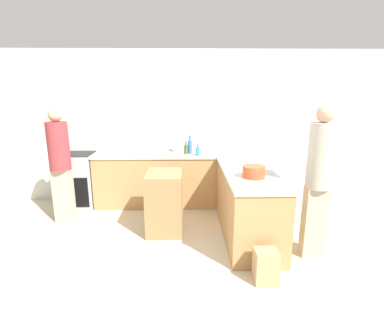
# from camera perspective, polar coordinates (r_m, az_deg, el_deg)

# --- Properties ---
(ground_plane) EXTENTS (14.00, 14.00, 0.00)m
(ground_plane) POSITION_cam_1_polar(r_m,az_deg,el_deg) (3.75, -4.30, -17.43)
(ground_plane) COLOR beige
(wall_back) EXTENTS (8.00, 0.06, 2.70)m
(wall_back) POSITION_cam_1_polar(r_m,az_deg,el_deg) (5.50, -3.30, 7.68)
(wall_back) COLOR silver
(wall_back) RESTS_ON ground_plane
(counter_back) EXTENTS (2.80, 0.62, 0.93)m
(counter_back) POSITION_cam_1_polar(r_m,az_deg,el_deg) (5.35, -3.29, -2.15)
(counter_back) COLOR tan
(counter_back) RESTS_ON ground_plane
(counter_peninsula) EXTENTS (0.69, 1.88, 0.93)m
(counter_peninsula) POSITION_cam_1_polar(r_m,az_deg,el_deg) (4.28, 10.44, -6.60)
(counter_peninsula) COLOR tan
(counter_peninsula) RESTS_ON ground_plane
(range_oven) EXTENTS (0.63, 0.60, 0.94)m
(range_oven) POSITION_cam_1_polar(r_m,az_deg,el_deg) (5.68, -20.87, -2.09)
(range_oven) COLOR #ADADB2
(range_oven) RESTS_ON ground_plane
(island_table) EXTENTS (0.50, 0.66, 0.87)m
(island_table) POSITION_cam_1_polar(r_m,az_deg,el_deg) (4.36, -5.25, -6.45)
(island_table) COLOR #997047
(island_table) RESTS_ON ground_plane
(mixing_bowl) EXTENTS (0.28, 0.28, 0.15)m
(mixing_bowl) POSITION_cam_1_polar(r_m,az_deg,el_deg) (3.82, 11.69, -0.69)
(mixing_bowl) COLOR #DB512D
(mixing_bowl) RESTS_ON counter_peninsula
(water_bottle_blue) EXTENTS (0.08, 0.08, 0.31)m
(water_bottle_blue) POSITION_cam_1_polar(r_m,az_deg,el_deg) (5.26, -0.41, 4.15)
(water_bottle_blue) COLOR #386BB7
(water_bottle_blue) RESTS_ON counter_back
(vinegar_bottle_clear) EXTENTS (0.08, 0.08, 0.20)m
(vinegar_bottle_clear) POSITION_cam_1_polar(r_m,az_deg,el_deg) (5.39, -3.14, 3.91)
(vinegar_bottle_clear) COLOR silver
(vinegar_bottle_clear) RESTS_ON counter_back
(olive_oil_bottle) EXTENTS (0.07, 0.07, 0.21)m
(olive_oil_bottle) POSITION_cam_1_polar(r_m,az_deg,el_deg) (5.21, -1.16, 3.62)
(olive_oil_bottle) COLOR #475B1E
(olive_oil_bottle) RESTS_ON counter_back
(dish_soap_bottle) EXTENTS (0.07, 0.07, 0.20)m
(dish_soap_bottle) POSITION_cam_1_polar(r_m,az_deg,el_deg) (5.07, 1.08, 3.26)
(dish_soap_bottle) COLOR #338CBF
(dish_soap_bottle) RESTS_ON counter_back
(person_by_range) EXTENTS (0.31, 0.31, 1.75)m
(person_by_range) POSITION_cam_1_polar(r_m,az_deg,el_deg) (4.91, -23.84, 1.14)
(person_by_range) COLOR #ADA38E
(person_by_range) RESTS_ON ground_plane
(person_at_peninsula) EXTENTS (0.29, 0.29, 1.84)m
(person_at_peninsula) POSITION_cam_1_polar(r_m,az_deg,el_deg) (3.79, 22.97, -1.48)
(person_at_peninsula) COLOR #ADA38E
(person_at_peninsula) RESTS_ON ground_plane
(paper_bag) EXTENTS (0.24, 0.22, 0.36)m
(paper_bag) POSITION_cam_1_polar(r_m,az_deg,el_deg) (3.42, 13.86, -17.71)
(paper_bag) COLOR tan
(paper_bag) RESTS_ON ground_plane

